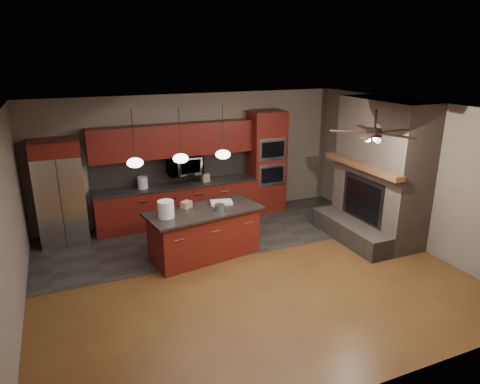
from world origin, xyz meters
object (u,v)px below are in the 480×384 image
kitchen_island (204,233)px  counter_bucket (143,183)px  white_bucket (166,209)px  counter_box (205,178)px  refrigerator (60,192)px  paint_can (220,207)px  paint_tray (221,202)px  microwave (184,165)px  oven_tower (267,162)px  cardboard_box (186,205)px

kitchen_island → counter_bucket: bearing=103.2°
white_bucket → counter_box: bearing=54.1°
refrigerator → paint_can: size_ratio=11.90×
refrigerator → paint_tray: refrigerator is taller
microwave → refrigerator: size_ratio=0.35×
kitchen_island → paint_can: bearing=-35.0°
oven_tower → microwave: bearing=178.3°
microwave → kitchen_island: 2.05m
kitchen_island → cardboard_box: 0.62m
microwave → counter_box: 0.55m
counter_box → cardboard_box: bearing=-126.0°
oven_tower → paint_can: size_ratio=13.65×
paint_can → cardboard_box: (-0.52, 0.37, 0.00)m
cardboard_box → counter_bucket: size_ratio=0.77×
oven_tower → cardboard_box: oven_tower is taller
paint_tray → counter_bucket: size_ratio=1.65×
cardboard_box → oven_tower: bearing=0.7°
oven_tower → paint_can: bearing=-134.6°
paint_can → counter_bucket: 2.18m
counter_box → white_bucket: bearing=-131.6°
microwave → kitchen_island: (-0.19, -1.86, -0.83)m
refrigerator → cardboard_box: 2.59m
refrigerator → white_bucket: bearing=-47.8°
microwave → counter_bucket: (-0.94, -0.05, -0.28)m
kitchen_island → counter_bucket: 2.04m
microwave → counter_box: (0.44, -0.10, -0.31)m
white_bucket → kitchen_island: bearing=7.9°
microwave → cardboard_box: size_ratio=3.87×
oven_tower → paint_can: (-1.90, -1.93, -0.21)m
oven_tower → white_bucket: (-2.88, -1.90, -0.12)m
paint_can → paint_tray: paint_can is taller
microwave → paint_tray: 1.71m
white_bucket → counter_bucket: (-0.04, 1.91, -0.05)m
paint_tray → cardboard_box: 0.68m
paint_tray → counter_bucket: (-1.17, 1.60, 0.08)m
refrigerator → paint_can: 3.22m
oven_tower → refrigerator: bearing=-179.1°
white_bucket → paint_can: 0.98m
white_bucket → cardboard_box: bearing=36.6°
paint_tray → cardboard_box: bearing=-170.0°
microwave → cardboard_box: (-0.44, -1.62, -0.32)m
kitchen_island → paint_tray: bearing=16.9°
microwave → refrigerator: (-2.56, -0.13, -0.26)m
kitchen_island → white_bucket: 0.94m
refrigerator → cardboard_box: (2.11, -1.49, -0.06)m
paint_can → microwave: bearing=92.1°
microwave → counter_box: size_ratio=4.09×
cardboard_box → counter_bucket: counter_bucket is taller
refrigerator → microwave: bearing=2.9°
kitchen_island → counter_box: (0.63, 1.76, 0.52)m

